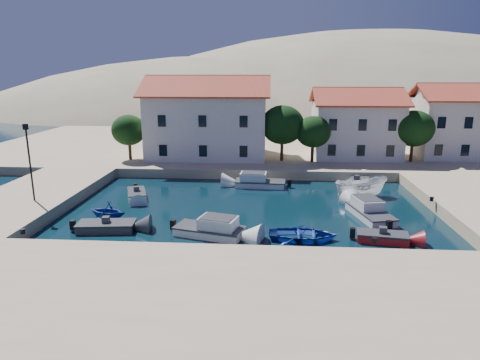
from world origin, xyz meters
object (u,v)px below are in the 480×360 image
Objects in this scene: rowboat_south at (303,239)px; cabin_cruiser_east at (370,212)px; building_mid at (356,122)px; cabin_cruiser_south at (209,229)px; building_left at (208,116)px; boat_east at (360,197)px; lamppost at (29,155)px; building_right at (454,120)px.

rowboat_south is 7.47m from cabin_cruiser_east.
building_mid is 2.01× the size of cabin_cruiser_south.
building_left is 2.89× the size of boat_east.
building_left is at bearing 23.79° from rowboat_south.
boat_east is at bearing 12.90° from lamppost.
building_left is 25.54m from cabin_cruiser_east.
lamppost is (-41.50, -22.00, -0.72)m from building_right.
building_right reaches higher than cabin_cruiser_south.
lamppost reaches higher than rowboat_south.
building_mid is at bearing -15.95° from rowboat_south.
building_right is 1.81× the size of cabin_cruiser_south.
cabin_cruiser_south is 6.53m from rowboat_south.
rowboat_south is (-20.08, -26.42, -5.47)m from building_right.
building_right is 1.86× the size of boat_east.
building_mid is 1.11× the size of building_right.
lamppost is (-11.50, -20.00, -1.18)m from building_left.
cabin_cruiser_east is at bearing 36.47° from cabin_cruiser_south.
boat_east is at bearing -97.91° from building_mid.
cabin_cruiser_south is at bearing 98.09° from cabin_cruiser_east.
building_left reaches higher than cabin_cruiser_east.
boat_east is at bearing -27.73° from rowboat_south.
building_left is at bearing 113.63° from cabin_cruiser_south.
rowboat_south is at bearing -11.66° from lamppost.
building_right reaches higher than boat_east.
cabin_cruiser_east is (12.12, 4.63, 0.00)m from cabin_cruiser_south.
lamppost is 1.19× the size of cabin_cruiser_south.
lamppost reaches higher than cabin_cruiser_south.
building_right is (12.00, 1.00, 0.25)m from building_mid.
lamppost is at bearing -152.07° from building_right.
cabin_cruiser_east is at bearing -96.85° from building_mid.
building_mid reaches higher than lamppost.
cabin_cruiser_south reaches higher than rowboat_south.
cabin_cruiser_east is (15.53, -19.52, -5.46)m from building_left.
building_right reaches higher than lamppost.
building_mid reaches higher than boat_east.
cabin_cruiser_south is (3.41, -24.14, -5.46)m from building_left.
rowboat_south is at bearing 13.14° from cabin_cruiser_south.
lamppost is at bearing -119.90° from building_left.
lamppost is (-29.50, -21.00, -0.47)m from building_mid.
building_right is at bearing 4.76° from building_mid.
building_left is at bearing 32.99° from boat_east.
boat_east is (15.96, -13.71, -5.94)m from building_left.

